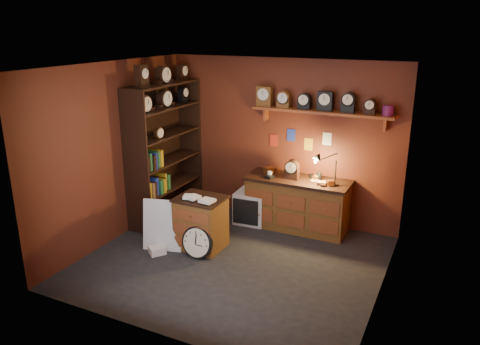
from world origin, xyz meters
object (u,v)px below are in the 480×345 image
(shelving_unit, at_px, (163,146))
(big_round_clock, at_px, (197,242))
(workbench, at_px, (297,201))
(low_cabinet, at_px, (201,221))

(shelving_unit, height_order, big_round_clock, shelving_unit)
(workbench, xyz_separation_m, big_round_clock, (-0.94, -1.58, -0.24))
(low_cabinet, distance_m, big_round_clock, 0.37)
(shelving_unit, relative_size, workbench, 1.54)
(shelving_unit, height_order, low_cabinet, shelving_unit)
(low_cabinet, relative_size, big_round_clock, 1.85)
(shelving_unit, xyz_separation_m, workbench, (2.22, 0.49, -0.78))
(workbench, relative_size, big_round_clock, 3.50)
(shelving_unit, bearing_deg, low_cabinet, -34.16)
(workbench, height_order, big_round_clock, workbench)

